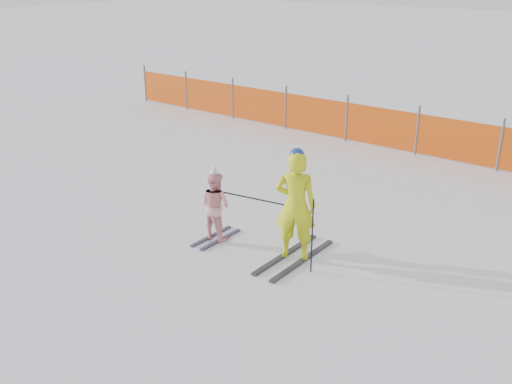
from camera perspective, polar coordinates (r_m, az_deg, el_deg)
ground at (r=9.35m, az=-1.90°, el=-6.60°), size 120.00×120.00×0.00m
adult at (r=8.95m, az=3.98°, el=-1.36°), size 0.77×1.72×1.88m
child at (r=9.73m, az=-4.11°, el=-1.30°), size 0.60×1.00×1.39m
ski_poles at (r=8.98m, az=2.56°, el=-2.47°), size 1.82×0.23×1.22m
safety_fence at (r=15.80m, az=7.98°, el=7.27°), size 15.48×0.06×1.25m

